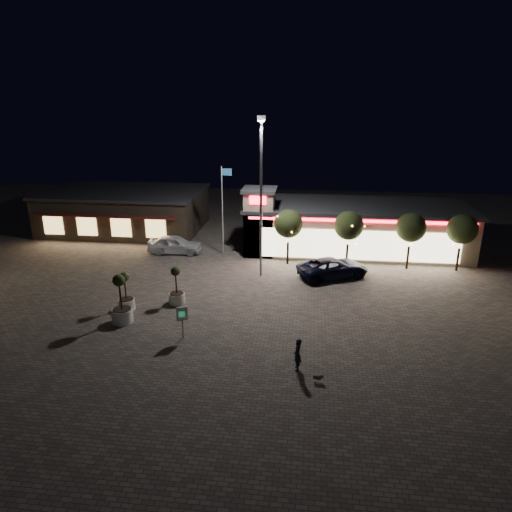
# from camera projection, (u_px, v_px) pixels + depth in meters

# --- Properties ---
(ground) EXTENTS (90.00, 90.00, 0.00)m
(ground) POSITION_uv_depth(u_px,v_px,m) (217.00, 319.00, 29.55)
(ground) COLOR #6A6156
(ground) RESTS_ON ground
(retail_building) EXTENTS (20.40, 8.40, 6.10)m
(retail_building) POSITION_uv_depth(u_px,v_px,m) (350.00, 226.00, 42.60)
(retail_building) COLOR tan
(retail_building) RESTS_ON ground
(restaurant_building) EXTENTS (16.40, 11.00, 4.30)m
(restaurant_building) POSITION_uv_depth(u_px,v_px,m) (126.00, 210.00, 49.17)
(restaurant_building) COLOR #382D23
(restaurant_building) RESTS_ON ground
(floodlight_pole) EXTENTS (0.60, 0.40, 12.38)m
(floodlight_pole) POSITION_uv_depth(u_px,v_px,m) (261.00, 189.00, 34.54)
(floodlight_pole) COLOR gray
(floodlight_pole) RESTS_ON ground
(flagpole) EXTENTS (0.95, 0.10, 8.00)m
(flagpole) POSITION_uv_depth(u_px,v_px,m) (223.00, 203.00, 40.42)
(flagpole) COLOR white
(flagpole) RESTS_ON ground
(string_tree_a) EXTENTS (2.42, 2.42, 4.79)m
(string_tree_a) POSITION_uv_depth(u_px,v_px,m) (288.00, 224.00, 38.26)
(string_tree_a) COLOR #332319
(string_tree_a) RESTS_ON ground
(string_tree_b) EXTENTS (2.42, 2.42, 4.79)m
(string_tree_b) POSITION_uv_depth(u_px,v_px,m) (349.00, 226.00, 37.70)
(string_tree_b) COLOR #332319
(string_tree_b) RESTS_ON ground
(string_tree_c) EXTENTS (2.42, 2.42, 4.79)m
(string_tree_c) POSITION_uv_depth(u_px,v_px,m) (411.00, 228.00, 37.14)
(string_tree_c) COLOR #332319
(string_tree_c) RESTS_ON ground
(string_tree_d) EXTENTS (2.42, 2.42, 4.79)m
(string_tree_d) POSITION_uv_depth(u_px,v_px,m) (462.00, 229.00, 36.68)
(string_tree_d) COLOR #332319
(string_tree_d) RESTS_ON ground
(pickup_truck) EXTENTS (6.25, 4.75, 1.58)m
(pickup_truck) POSITION_uv_depth(u_px,v_px,m) (333.00, 268.00, 36.24)
(pickup_truck) COLOR black
(pickup_truck) RESTS_ON ground
(white_sedan) EXTENTS (5.01, 2.21, 1.68)m
(white_sedan) POSITION_uv_depth(u_px,v_px,m) (175.00, 244.00, 41.87)
(white_sedan) COLOR silver
(white_sedan) RESTS_ON ground
(pedestrian) EXTENTS (0.46, 0.67, 1.76)m
(pedestrian) POSITION_uv_depth(u_px,v_px,m) (298.00, 355.00, 23.74)
(pedestrian) COLOR black
(pedestrian) RESTS_ON ground
(dog) EXTENTS (0.54, 0.25, 0.29)m
(dog) POSITION_uv_depth(u_px,v_px,m) (319.00, 377.00, 22.88)
(dog) COLOR #59514C
(dog) RESTS_ON ground
(planter_left) EXTENTS (1.08, 1.08, 2.66)m
(planter_left) POSITION_uv_depth(u_px,v_px,m) (126.00, 298.00, 30.65)
(planter_left) COLOR beige
(planter_left) RESTS_ON ground
(planter_mid) EXTENTS (1.32, 1.32, 3.25)m
(planter_mid) POSITION_uv_depth(u_px,v_px,m) (122.00, 308.00, 28.80)
(planter_mid) COLOR beige
(planter_mid) RESTS_ON ground
(planter_right) EXTENTS (1.10, 1.10, 2.71)m
(planter_right) POSITION_uv_depth(u_px,v_px,m) (177.00, 292.00, 31.53)
(planter_right) COLOR beige
(planter_right) RESTS_ON ground
(valet_sign) EXTENTS (0.64, 0.26, 1.99)m
(valet_sign) POSITION_uv_depth(u_px,v_px,m) (182.00, 317.00, 26.77)
(valet_sign) COLOR gray
(valet_sign) RESTS_ON ground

